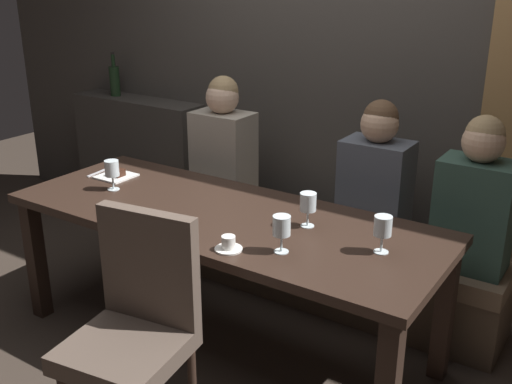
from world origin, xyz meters
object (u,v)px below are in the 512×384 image
object	(u,v)px
dining_table	(222,229)
wine_glass_near_right	(308,204)
banquette_bench	(292,254)
chair_near_side	(136,318)
dessert_plate	(116,175)
wine_glass_end_left	(112,170)
fork_on_table	(98,173)
diner_far_end	(476,198)
wine_bottle_dark_red	(115,80)
wine_glass_near_left	(383,227)
espresso_cup	(228,244)
diner_bearded	(376,176)
wine_glass_end_right	(282,227)
diner_redhead	(223,146)

from	to	relation	value
dining_table	wine_glass_near_right	xyz separation A→B (m)	(0.43, 0.09, 0.20)
wine_glass_near_right	banquette_bench	bearing A→B (deg)	125.14
chair_near_side	dessert_plate	distance (m)	1.26
wine_glass_end_left	fork_on_table	world-z (taller)	wine_glass_end_left
diner_far_end	dining_table	bearing A→B (deg)	-146.51
banquette_bench	wine_bottle_dark_red	xyz separation A→B (m)	(-1.76, 0.33, 0.84)
wine_glass_near_left	chair_near_side	bearing A→B (deg)	-133.78
fork_on_table	espresso_cup	bearing A→B (deg)	-23.40
diner_bearded	wine_glass_end_right	distance (m)	0.94
espresso_cup	diner_redhead	bearing A→B (deg)	127.39
wine_glass_end_left	diner_bearded	bearing A→B (deg)	33.72
dining_table	diner_far_end	size ratio (longest dim) A/B	2.83
espresso_cup	wine_bottle_dark_red	bearing A→B (deg)	146.49
chair_near_side	wine_glass_near_left	distance (m)	1.07
wine_glass_near_left	wine_glass_near_right	xyz separation A→B (m)	(-0.39, 0.07, -0.00)
diner_redhead	wine_glass_end_left	world-z (taller)	diner_redhead
diner_far_end	wine_glass_near_left	distance (m)	0.69
banquette_bench	wine_glass_near_left	world-z (taller)	wine_glass_near_left
fork_on_table	wine_glass_near_left	bearing A→B (deg)	-7.45
wine_bottle_dark_red	wine_glass_near_left	distance (m)	2.78
diner_redhead	fork_on_table	size ratio (longest dim) A/B	4.81
dining_table	diner_redhead	xyz separation A→B (m)	(-0.49, 0.68, 0.18)
wine_glass_end_right	wine_glass_end_left	distance (m)	1.16
diner_bearded	fork_on_table	xyz separation A→B (m)	(-1.46, -0.64, -0.07)
diner_bearded	wine_glass_end_right	xyz separation A→B (m)	(-0.02, -0.94, 0.03)
dining_table	wine_glass_end_left	bearing A→B (deg)	-175.26
diner_bearded	wine_glass_end_right	world-z (taller)	diner_bearded
diner_bearded	wine_glass_end_left	size ratio (longest dim) A/B	4.75
wine_bottle_dark_red	dessert_plate	world-z (taller)	wine_bottle_dark_red
dessert_plate	banquette_bench	bearing A→B (deg)	36.15
dessert_plate	diner_redhead	bearing A→B (deg)	59.90
dessert_plate	wine_glass_near_left	bearing A→B (deg)	-2.69
chair_near_side	banquette_bench	bearing A→B (deg)	94.36
banquette_bench	espresso_cup	bearing A→B (deg)	-75.00
chair_near_side	diner_far_end	size ratio (longest dim) A/B	1.26
dining_table	wine_glass_near_left	xyz separation A→B (m)	(0.82, 0.02, 0.20)
diner_far_end	banquette_bench	bearing A→B (deg)	178.99
diner_redhead	espresso_cup	world-z (taller)	diner_redhead
dessert_plate	fork_on_table	distance (m)	0.14
banquette_bench	wine_glass_end_left	bearing A→B (deg)	-132.09
dining_table	wine_glass_end_right	xyz separation A→B (m)	(0.47, -0.21, 0.20)
diner_redhead	wine_glass_near_right	xyz separation A→B (m)	(0.92, -0.59, 0.02)
wine_bottle_dark_red	dessert_plate	xyz separation A→B (m)	(0.94, -0.93, -0.32)
wine_bottle_dark_red	wine_glass_near_left	xyz separation A→B (m)	(2.58, -1.01, -0.21)
chair_near_side	wine_glass_end_left	world-z (taller)	chair_near_side
dining_table	espresso_cup	size ratio (longest dim) A/B	18.33
espresso_cup	dining_table	bearing A→B (deg)	130.78
wine_glass_end_left	wine_glass_near_right	bearing A→B (deg)	7.52
wine_glass_end_right	espresso_cup	xyz separation A→B (m)	(-0.20, -0.11, -0.09)
wine_glass_end_right	wine_glass_near_right	world-z (taller)	same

